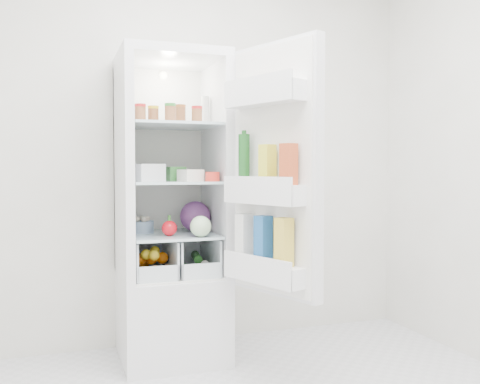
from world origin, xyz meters
name	(u,v)px	position (x,y,z in m)	size (l,w,h in m)	color
room_walls	(285,49)	(0.00, 0.00, 1.59)	(3.02, 3.02, 2.61)	beige
refrigerator	(170,246)	(-0.20, 1.25, 0.67)	(0.60, 0.60, 1.80)	silver
shelf_low	(172,235)	(-0.20, 1.19, 0.74)	(0.49, 0.53, 0.01)	silver
shelf_mid	(172,182)	(-0.20, 1.19, 1.05)	(0.49, 0.53, 0.01)	silver
shelf_top	(171,126)	(-0.20, 1.19, 1.38)	(0.49, 0.53, 0.01)	silver
crisper_left	(151,258)	(-0.32, 1.19, 0.61)	(0.23, 0.46, 0.22)	silver
crisper_right	(192,256)	(-0.08, 1.19, 0.61)	(0.23, 0.46, 0.22)	silver
condiment_jars	(168,115)	(-0.24, 1.07, 1.43)	(0.38, 0.16, 0.08)	#B21919
squeeze_bottle	(205,111)	(0.01, 1.22, 1.48)	(0.05, 0.05, 0.18)	silver
tub_white	(147,173)	(-0.35, 1.11, 1.11)	(0.15, 0.15, 0.10)	silver
tub_cream	(191,175)	(-0.11, 1.08, 1.09)	(0.11, 0.11, 0.07)	white
tin_red	(212,177)	(-0.01, 1.00, 1.08)	(0.08, 0.08, 0.05)	red
foil_tray	(157,177)	(-0.27, 1.29, 1.08)	(0.16, 0.12, 0.04)	silver
tub_green	(173,174)	(-0.18, 1.23, 1.10)	(0.10, 0.15, 0.08)	#459644
red_cabbage	(195,216)	(-0.05, 1.24, 0.84)	(0.18, 0.18, 0.18)	#4F1D57
bell_pepper	(169,228)	(-0.24, 1.07, 0.79)	(0.09, 0.09, 0.09)	red
mushroom_bowl	(141,227)	(-0.36, 1.28, 0.78)	(0.15, 0.15, 0.07)	#85A3C6
salad_bag	(201,226)	(-0.08, 0.98, 0.81)	(0.12, 0.12, 0.12)	#B1D49F
citrus_pile	(152,263)	(-0.33, 1.15, 0.59)	(0.20, 0.31, 0.16)	orange
veg_pile	(193,263)	(-0.07, 1.18, 0.56)	(0.16, 0.30, 0.10)	#1D521B
fridge_door	(272,176)	(0.21, 0.63, 1.09)	(0.35, 0.58, 1.30)	silver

